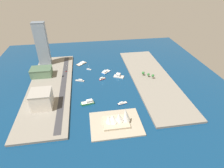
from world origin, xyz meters
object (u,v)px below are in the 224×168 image
(opera_landmark, at_px, (117,119))
(tugboat_red, at_px, (102,79))
(pickup_red, at_px, (66,71))
(barge_flat_brown, at_px, (82,63))
(traffic_light_waterfront, at_px, (68,70))
(ferry_white_commuter, at_px, (119,76))
(tower_tall_glass, at_px, (42,44))
(suv_black, at_px, (63,76))
(terminal_long_green, at_px, (41,72))
(ferry_green_doubledeck, at_px, (88,102))
(sailboat_small_white, at_px, (89,69))
(hotel_broad_white, at_px, (42,99))
(van_white, at_px, (67,65))
(patrol_launch_navy, at_px, (122,103))
(catamaran_blue, at_px, (106,72))
(yacht_sleek_gray, at_px, (80,80))

(opera_landmark, bearing_deg, tugboat_red, -86.57)
(pickup_red, height_order, opera_landmark, opera_landmark)
(barge_flat_brown, xyz_separation_m, traffic_light_waterfront, (26.39, 37.84, 6.48))
(ferry_white_commuter, bearing_deg, tower_tall_glass, -27.25)
(suv_black, bearing_deg, terminal_long_green, -12.98)
(ferry_green_doubledeck, bearing_deg, suv_black, -63.23)
(sailboat_small_white, xyz_separation_m, hotel_broad_white, (70.48, 108.90, 14.98))
(suv_black, bearing_deg, tower_tall_glass, -57.40)
(tugboat_red, height_order, van_white, van_white)
(suv_black, bearing_deg, ferry_white_commuter, 172.87)
(patrol_launch_navy, distance_m, pickup_red, 141.50)
(sailboat_small_white, height_order, catamaran_blue, sailboat_small_white)
(ferry_white_commuter, height_order, tower_tall_glass, tower_tall_glass)
(tugboat_red, distance_m, suv_black, 73.11)
(tugboat_red, bearing_deg, catamaran_blue, -111.24)
(hotel_broad_white, bearing_deg, ferry_white_commuter, -150.14)
(suv_black, relative_size, opera_landmark, 0.12)
(tower_tall_glass, bearing_deg, sailboat_small_white, 158.35)
(barge_flat_brown, relative_size, tugboat_red, 1.82)
(sailboat_small_white, xyz_separation_m, van_white, (44.31, -17.74, 3.21))
(pickup_red, xyz_separation_m, opera_landmark, (-73.10, 151.04, 5.37))
(tugboat_red, relative_size, tower_tall_glass, 0.15)
(catamaran_blue, bearing_deg, suv_black, 5.82)
(tugboat_red, height_order, terminal_long_green, terminal_long_green)
(sailboat_small_white, bearing_deg, van_white, -21.82)
(terminal_long_green, relative_size, tower_tall_glass, 0.44)
(van_white, height_order, pickup_red, van_white)
(ferry_white_commuter, xyz_separation_m, barge_flat_brown, (66.98, -66.79, -1.49))
(sailboat_small_white, distance_m, opera_landmark, 160.13)
(sailboat_small_white, distance_m, yacht_sleek_gray, 45.49)
(hotel_broad_white, xyz_separation_m, opera_landmark, (-99.54, 48.34, -6.43))
(terminal_long_green, distance_m, tower_tall_glass, 61.54)
(van_white, distance_m, suv_black, 42.98)
(ferry_white_commuter, height_order, terminal_long_green, terminal_long_green)
(terminal_long_green, distance_m, hotel_broad_white, 94.18)
(yacht_sleek_gray, distance_m, suv_black, 35.39)
(yacht_sleek_gray, distance_m, pickup_red, 44.15)
(tower_tall_glass, bearing_deg, suv_black, 122.60)
(suv_black, xyz_separation_m, opera_landmark, (-78.12, 132.27, 5.34))
(ferry_white_commuter, height_order, suv_black, ferry_white_commuter)
(tower_tall_glass, relative_size, van_white, 18.76)
(tower_tall_glass, bearing_deg, catamaran_blue, 156.64)
(barge_flat_brown, distance_m, suv_black, 64.66)
(tower_tall_glass, bearing_deg, tugboat_red, 145.16)
(ferry_white_commuter, height_order, pickup_red, ferry_white_commuter)
(tower_tall_glass, bearing_deg, terminal_long_green, 90.43)
(hotel_broad_white, relative_size, pickup_red, 5.60)
(barge_flat_brown, relative_size, catamaran_blue, 1.15)
(patrol_launch_navy, bearing_deg, traffic_light_waterfront, -52.16)
(catamaran_blue, relative_size, hotel_broad_white, 0.68)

